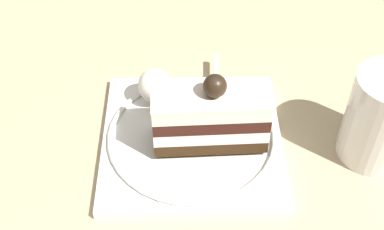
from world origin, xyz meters
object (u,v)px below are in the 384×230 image
cake_slice (210,116)px  fork (217,86)px  whipped_cream_dollop (155,85)px  dessert_plate (192,138)px  drink_glass_near (381,121)px

cake_slice → fork: bearing=84.2°
fork → whipped_cream_dollop: bearing=-165.2°
cake_slice → fork: 0.09m
whipped_cream_dollop → fork: size_ratio=0.37×
dessert_plate → fork: size_ratio=1.85×
dessert_plate → whipped_cream_dollop: size_ratio=5.04×
dessert_plate → whipped_cream_dollop: 0.08m
whipped_cream_dollop → drink_glass_near: 0.26m
cake_slice → drink_glass_near: size_ratio=1.17×
dessert_plate → cake_slice: cake_slice is taller
dessert_plate → cake_slice: (0.02, -0.01, 0.04)m
dessert_plate → drink_glass_near: drink_glass_near is taller
whipped_cream_dollop → cake_slice: bearing=-44.0°
dessert_plate → drink_glass_near: bearing=-2.0°
drink_glass_near → dessert_plate: bearing=178.0°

